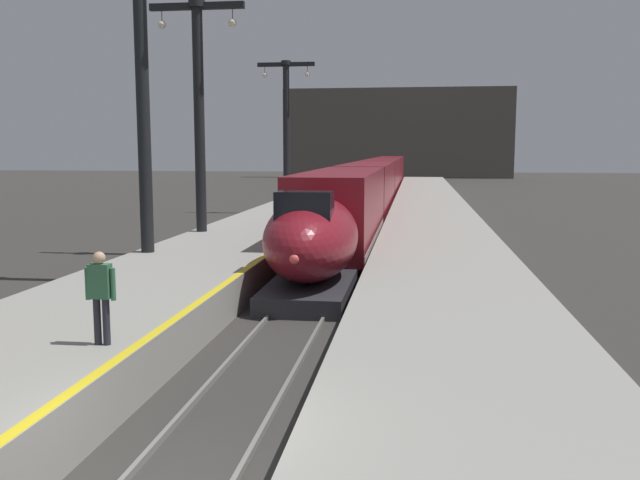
{
  "coord_description": "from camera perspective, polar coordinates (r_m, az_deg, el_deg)",
  "views": [
    {
      "loc": [
        3.12,
        -7.94,
        4.54
      ],
      "look_at": [
        0.27,
        12.52,
        1.8
      ],
      "focal_mm": 38.64,
      "sensor_mm": 36.0,
      "label": 1
    }
  ],
  "objects": [
    {
      "name": "platform_left_safety_stripe",
      "position": [
        33.24,
        -0.58,
        1.53
      ],
      "size": [
        0.2,
        107.8,
        0.01
      ],
      "primitive_type": "cube",
      "color": "yellow",
      "rests_on": "platform_left"
    },
    {
      "name": "passenger_near_edge",
      "position": [
        12.87,
        -17.72,
        -4.01
      ],
      "size": [
        0.57,
        0.22,
        1.69
      ],
      "color": "#23232D",
      "rests_on": "platform_left"
    },
    {
      "name": "station_column_distant",
      "position": [
        48.68,
        -2.81,
        10.15
      ],
      "size": [
        4.0,
        0.68,
        9.52
      ],
      "color": "black",
      "rests_on": "platform_left"
    },
    {
      "name": "highspeed_train_main",
      "position": [
        54.33,
        4.64,
        4.82
      ],
      "size": [
        2.92,
        74.96,
        3.6
      ],
      "color": "maroon",
      "rests_on": "ground"
    },
    {
      "name": "rail_main_right",
      "position": [
        35.8,
        4.07,
        0.34
      ],
      "size": [
        0.08,
        110.0,
        0.12
      ],
      "primitive_type": "cube",
      "color": "slate",
      "rests_on": "ground"
    },
    {
      "name": "platform_left",
      "position": [
        33.71,
        -4.41,
        0.69
      ],
      "size": [
        4.8,
        110.0,
        1.05
      ],
      "primitive_type": "cube",
      "color": "gray",
      "rests_on": "ground"
    },
    {
      "name": "station_column_mid",
      "position": [
        24.06,
        -14.52,
        13.14
      ],
      "size": [
        4.0,
        0.68,
        9.95
      ],
      "color": "black",
      "rests_on": "platform_left"
    },
    {
      "name": "rail_main_left",
      "position": [
        35.94,
        1.68,
        0.39
      ],
      "size": [
        0.08,
        110.0,
        0.12
      ],
      "primitive_type": "cube",
      "color": "slate",
      "rests_on": "ground"
    },
    {
      "name": "terminus_back_wall",
      "position": [
        110.02,
        6.37,
        8.78
      ],
      "size": [
        36.0,
        2.0,
        14.0
      ],
      "primitive_type": "cube",
      "color": "#4C4742",
      "rests_on": "ground"
    },
    {
      "name": "station_column_far",
      "position": [
        29.67,
        -10.01,
        11.73
      ],
      "size": [
        4.0,
        0.68,
        9.54
      ],
      "color": "black",
      "rests_on": "platform_left"
    },
    {
      "name": "platform_right",
      "position": [
        32.95,
        9.48,
        0.45
      ],
      "size": [
        4.8,
        110.0,
        1.05
      ],
      "primitive_type": "cube",
      "color": "gray",
      "rests_on": "ground"
    }
  ]
}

